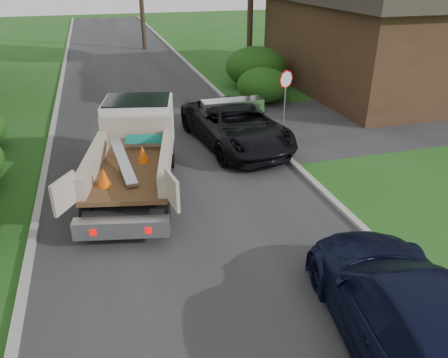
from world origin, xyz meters
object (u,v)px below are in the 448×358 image
object	(u,v)px
flatbed_truck	(136,142)
stop_sign	(285,87)
house_right	(385,28)
black_pickup	(236,125)
navy_suv	(411,316)

from	to	relation	value
flatbed_truck	stop_sign	bearing A→B (deg)	38.21
house_right	black_pickup	xyz separation A→B (m)	(-10.27, -6.15, -2.34)
stop_sign	house_right	distance (m)	9.37
black_pickup	navy_suv	distance (m)	10.35
flatbed_truck	black_pickup	bearing A→B (deg)	38.89
stop_sign	flatbed_truck	world-z (taller)	stop_sign
house_right	stop_sign	bearing A→B (deg)	-147.34
stop_sign	house_right	xyz separation A→B (m)	(7.80, 5.00, 1.38)
house_right	navy_suv	bearing A→B (deg)	-122.22
flatbed_truck	black_pickup	world-z (taller)	flatbed_truck
navy_suv	flatbed_truck	bearing A→B (deg)	-56.52
black_pickup	flatbed_truck	bearing A→B (deg)	-160.16
flatbed_truck	black_pickup	size ratio (longest dim) A/B	1.11
stop_sign	house_right	world-z (taller)	house_right
stop_sign	black_pickup	world-z (taller)	stop_sign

